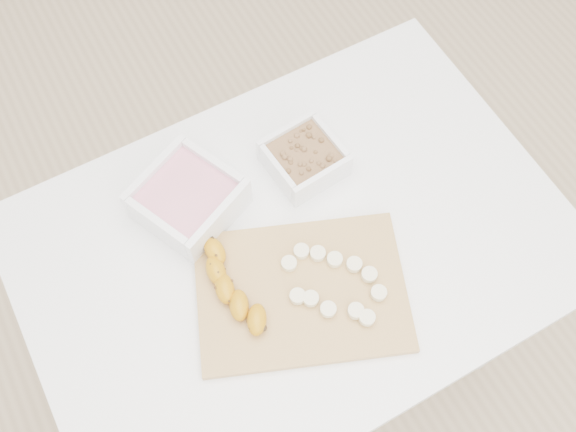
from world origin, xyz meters
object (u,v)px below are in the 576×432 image
bowl_yogurt (188,199)px  bowl_granola (304,158)px  cutting_board (301,292)px  banana (233,288)px  table (295,262)px

bowl_yogurt → bowl_granola: bearing=-5.7°
cutting_board → banana: banana is taller
cutting_board → banana: size_ratio=1.89×
cutting_board → banana: 0.12m
bowl_yogurt → bowl_granola: bowl_yogurt is taller
bowl_yogurt → banana: 0.19m
table → bowl_granola: bearing=55.3°
bowl_granola → cutting_board: (-0.13, -0.23, -0.02)m
bowl_granola → banana: 0.29m
cutting_board → bowl_yogurt: bearing=112.0°
bowl_yogurt → cutting_board: 0.27m
cutting_board → banana: (-0.11, 0.06, 0.02)m
bowl_yogurt → banana: size_ratio=1.14×
bowl_granola → table: bearing=-124.7°
bowl_yogurt → banana: bearing=-91.4°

